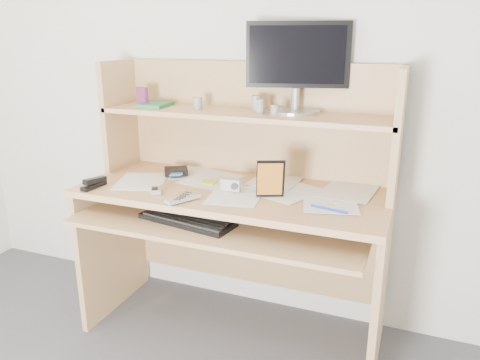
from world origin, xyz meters
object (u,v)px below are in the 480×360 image
(tv_remote, at_px, (183,198))
(keyboard, at_px, (187,219))
(monitor, at_px, (297,65))
(game_case, at_px, (270,179))
(desk, at_px, (239,195))

(tv_remote, bearing_deg, keyboard, 99.73)
(keyboard, distance_m, monitor, 0.84)
(game_case, height_order, monitor, monitor)
(desk, relative_size, monitor, 3.08)
(desk, bearing_deg, tv_remote, -112.53)
(keyboard, height_order, monitor, monitor)
(monitor, bearing_deg, tv_remote, -142.51)
(keyboard, xyz_separation_m, tv_remote, (-0.01, -0.02, 0.10))
(desk, xyz_separation_m, game_case, (0.20, -0.15, 0.15))
(desk, relative_size, tv_remote, 8.91)
(tv_remote, relative_size, monitor, 0.35)
(tv_remote, bearing_deg, game_case, 54.91)
(desk, relative_size, keyboard, 3.15)
(monitor, bearing_deg, keyboard, -143.25)
(game_case, bearing_deg, tv_remote, -176.35)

